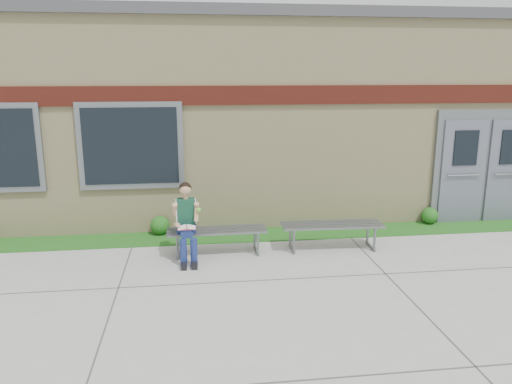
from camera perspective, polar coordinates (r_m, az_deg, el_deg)
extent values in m
plane|color=#9E9E99|center=(7.26, 8.59, -11.17)|extent=(80.00, 80.00, 0.00)
cube|color=#214D14|center=(9.61, 4.38, -4.73)|extent=(16.00, 0.80, 0.02)
cube|color=beige|center=(12.51, 1.37, 8.89)|extent=(16.00, 6.00, 4.00)
cube|color=#3F3F42|center=(12.52, 1.43, 18.51)|extent=(16.20, 6.20, 0.20)
cube|color=maroon|center=(9.49, 4.21, 11.00)|extent=(16.00, 0.06, 0.35)
cube|color=slate|center=(9.44, -14.10, 5.13)|extent=(1.90, 0.08, 1.60)
cube|color=black|center=(9.40, -14.12, 5.10)|extent=(1.70, 0.04, 1.40)
cube|color=slate|center=(11.15, 24.68, 2.67)|extent=(2.20, 0.08, 2.30)
cube|color=slate|center=(10.87, 22.53, 2.09)|extent=(0.92, 0.06, 2.10)
cube|color=slate|center=(11.40, 26.90, 2.14)|extent=(0.92, 0.06, 2.10)
cube|color=slate|center=(8.45, -4.48, -4.39)|extent=(1.68, 0.49, 0.03)
cube|color=slate|center=(8.52, -8.97, -5.98)|extent=(0.05, 0.46, 0.38)
cube|color=slate|center=(8.58, 0.03, -5.67)|extent=(0.05, 0.46, 0.38)
cube|color=slate|center=(8.77, 8.71, -3.71)|extent=(1.77, 0.56, 0.03)
cube|color=slate|center=(8.68, 4.18, -5.43)|extent=(0.06, 0.49, 0.40)
cube|color=slate|center=(9.05, 12.95, -4.93)|extent=(0.06, 0.49, 0.40)
cube|color=navy|center=(8.38, -7.94, -4.01)|extent=(0.32, 0.23, 0.15)
cube|color=#103B21|center=(8.28, -8.00, -2.18)|extent=(0.30, 0.19, 0.42)
sphere|color=tan|center=(8.18, -8.09, 0.28)|extent=(0.20, 0.20, 0.19)
sphere|color=black|center=(8.19, -8.09, 0.43)|extent=(0.21, 0.21, 0.20)
cylinder|color=navy|center=(8.14, -8.50, -4.41)|extent=(0.15, 0.39, 0.14)
cylinder|color=navy|center=(8.14, -7.34, -4.37)|extent=(0.15, 0.39, 0.14)
cylinder|color=navy|center=(8.03, -8.29, -6.90)|extent=(0.11, 0.11, 0.46)
cylinder|color=navy|center=(8.03, -7.10, -6.86)|extent=(0.11, 0.11, 0.46)
cube|color=black|center=(8.04, -8.24, -8.29)|extent=(0.10, 0.24, 0.09)
cube|color=black|center=(8.04, -7.05, -8.24)|extent=(0.10, 0.24, 0.09)
cylinder|color=tan|center=(8.21, -9.23, -1.95)|extent=(0.09, 0.21, 0.24)
cylinder|color=tan|center=(8.21, -6.80, -1.87)|extent=(0.09, 0.21, 0.24)
cube|color=white|center=(8.01, -7.93, -4.01)|extent=(0.29, 0.21, 0.01)
cube|color=#D65065|center=(8.01, -7.93, -4.08)|extent=(0.29, 0.22, 0.01)
sphere|color=#64C534|center=(8.09, -6.57, -2.04)|extent=(0.08, 0.08, 0.08)
sphere|color=#214D14|center=(9.62, -10.91, -3.74)|extent=(0.35, 0.35, 0.35)
sphere|color=#214D14|center=(10.71, 19.24, -2.55)|extent=(0.33, 0.33, 0.33)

